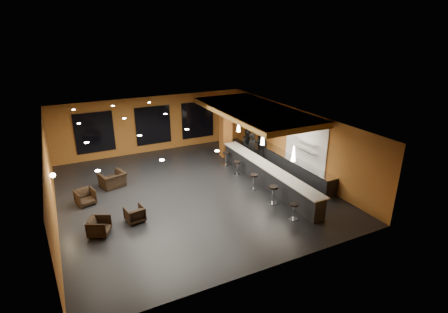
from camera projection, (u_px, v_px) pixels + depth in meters
name	position (u px, v px, depth m)	size (l,w,h in m)	color
floor	(192.00, 192.00, 17.04)	(12.00, 13.00, 0.10)	black
ceiling	(189.00, 120.00, 15.76)	(12.00, 13.00, 0.10)	black
wall_back	(153.00, 124.00, 21.88)	(12.00, 0.10, 3.50)	#9C5B23
wall_front	(267.00, 225.00, 10.91)	(12.00, 0.10, 3.50)	#9C5B23
wall_left	(49.00, 182.00, 13.89)	(0.10, 13.00, 3.50)	#9C5B23
wall_right	(295.00, 140.00, 18.91)	(0.10, 13.00, 3.50)	#9C5B23
wood_soffit	(254.00, 111.00, 18.32)	(3.60, 8.00, 0.28)	olive
window_left	(94.00, 133.00, 20.36)	(2.20, 0.06, 2.40)	black
window_center	(153.00, 125.00, 21.81)	(2.20, 0.06, 2.40)	black
window_right	(198.00, 120.00, 23.06)	(2.20, 0.06, 2.40)	black
tile_backsplash	(306.00, 141.00, 17.95)	(0.06, 3.20, 2.40)	white
bar_counter	(267.00, 176.00, 17.52)	(0.60, 8.00, 1.00)	black
bar_top	(267.00, 166.00, 17.33)	(0.78, 8.10, 0.05)	beige
prep_counter	(293.00, 167.00, 18.79)	(0.70, 6.00, 0.86)	black
prep_top	(293.00, 159.00, 18.63)	(0.72, 6.00, 0.03)	silver
wall_shelf_lower	(305.00, 150.00, 17.86)	(0.30, 1.50, 0.03)	silver
wall_shelf_upper	(306.00, 141.00, 17.70)	(0.30, 1.50, 0.03)	silver
column	(226.00, 129.00, 20.93)	(0.60, 0.60, 3.50)	#945221
wall_sconce	(53.00, 175.00, 14.36)	(0.22, 0.22, 0.22)	#FFE5B2
pendant_0	(294.00, 154.00, 15.19)	(0.20, 0.20, 0.70)	white
pendant_1	(263.00, 138.00, 17.28)	(0.20, 0.20, 0.70)	white
pendant_2	(239.00, 126.00, 19.38)	(0.20, 0.20, 0.70)	white
staff_a	(253.00, 149.00, 20.10)	(0.66, 0.44, 1.82)	black
staff_b	(248.00, 144.00, 20.81)	(0.90, 0.70, 1.84)	black
staff_c	(261.00, 146.00, 20.54)	(0.90, 0.59, 1.85)	black
armchair_a	(99.00, 227.00, 13.38)	(0.76, 0.78, 0.71)	black
armchair_b	(135.00, 214.00, 14.30)	(0.71, 0.73, 0.66)	black
armchair_c	(85.00, 197.00, 15.66)	(0.76, 0.78, 0.71)	black
armchair_d	(113.00, 180.00, 17.36)	(1.15, 1.01, 0.75)	black
bar_stool_0	(294.00, 209.00, 14.42)	(0.37, 0.37, 0.72)	silver
bar_stool_1	(273.00, 192.00, 15.67)	(0.43, 0.43, 0.86)	silver
bar_stool_2	(254.00, 180.00, 17.06)	(0.40, 0.40, 0.78)	silver
bar_stool_3	(237.00, 166.00, 18.76)	(0.38, 0.38, 0.75)	silver
bar_stool_4	(226.00, 157.00, 19.97)	(0.40, 0.40, 0.79)	silver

